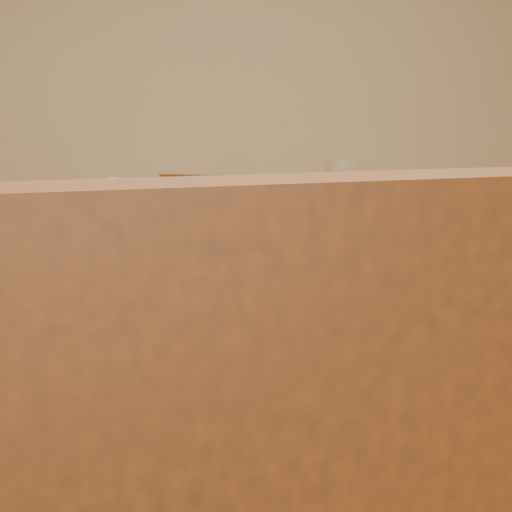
% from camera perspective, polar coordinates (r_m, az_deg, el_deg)
% --- Properties ---
extents(dining_table, '(0.90, 1.40, 0.75)m').
position_cam_1_polar(dining_table, '(0.96, 1.84, -6.55)').
color(dining_table, brown).
rests_on(dining_table, ground_plane).
extents(chair_far, '(0.45, 0.46, 0.81)m').
position_cam_1_polar(chair_far, '(1.92, -2.98, -3.00)').
color(chair_far, '#401E09').
rests_on(chair_far, ground_plane).
extents(salad_plate, '(0.31, 0.31, 0.09)m').
position_cam_1_polar(salad_plate, '(0.69, 1.06, -3.05)').
color(salad_plate, silver).
rests_on(salad_plate, dining_table).
extents(bread_plate, '(0.15, 0.15, 0.07)m').
position_cam_1_polar(bread_plate, '(0.96, -2.14, 1.48)').
color(bread_plate, silver).
rests_on(bread_plate, dining_table).
extents(tomato_bowl, '(0.14, 0.14, 0.05)m').
position_cam_1_polar(tomato_bowl, '(1.14, 15.94, 2.50)').
color(tomato_bowl, silver).
rests_on(tomato_bowl, dining_table).
extents(drinking_glass, '(0.08, 0.08, 0.14)m').
position_cam_1_polar(drinking_glass, '(1.28, 8.52, 5.91)').
color(drinking_glass, silver).
rests_on(drinking_glass, dining_table).
extents(napkin_holder, '(0.11, 0.07, 0.13)m').
position_cam_1_polar(napkin_holder, '(1.04, -12.06, 4.21)').
color(napkin_holder, white).
rests_on(napkin_holder, dining_table).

